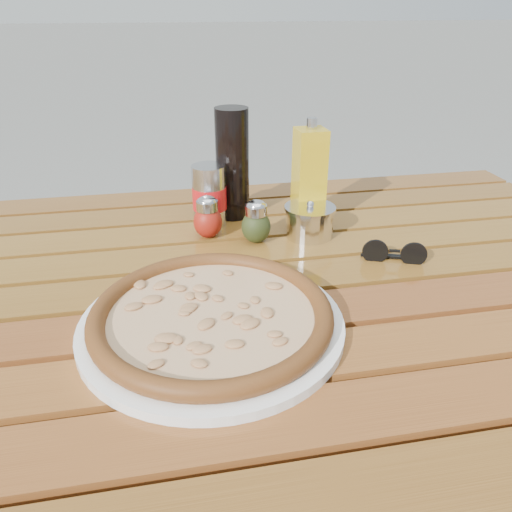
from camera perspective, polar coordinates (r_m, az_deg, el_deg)
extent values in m
cube|color=#391D0D|center=(1.55, 21.25, -5.92)|extent=(0.06, 0.06, 0.70)
cube|color=#3A230D|center=(0.83, 0.26, -5.51)|extent=(1.36, 0.86, 0.04)
cube|color=#512D0E|center=(0.52, 9.82, -26.36)|extent=(1.40, 0.09, 0.03)
cube|color=#582A0F|center=(0.58, 6.31, -18.61)|extent=(1.40, 0.09, 0.03)
cube|color=#5B2D10|center=(0.65, 3.75, -12.39)|extent=(1.40, 0.09, 0.03)
cube|color=#53260E|center=(0.73, 1.80, -7.42)|extent=(1.40, 0.09, 0.03)
cube|color=#54310E|center=(0.82, 0.26, -3.44)|extent=(1.40, 0.09, 0.03)
cube|color=#57330F|center=(0.90, -0.97, -0.21)|extent=(1.40, 0.09, 0.03)
cube|color=#58340F|center=(0.99, -1.98, 2.45)|extent=(1.40, 0.09, 0.03)
cube|color=#512E0E|center=(1.08, -2.82, 4.66)|extent=(1.40, 0.09, 0.03)
cube|color=#4F2B0E|center=(1.18, -3.54, 6.52)|extent=(1.40, 0.09, 0.03)
cylinder|color=white|center=(0.69, -5.06, -7.74)|extent=(0.41, 0.41, 0.01)
cylinder|color=beige|center=(0.68, -5.10, -6.92)|extent=(0.33, 0.33, 0.01)
torus|color=black|center=(0.68, -5.11, -6.57)|extent=(0.36, 0.36, 0.03)
ellipsoid|color=#A62013|center=(0.94, -5.53, 3.91)|extent=(0.06, 0.06, 0.06)
cylinder|color=silver|center=(0.93, -5.62, 5.77)|extent=(0.05, 0.05, 0.02)
ellipsoid|color=silver|center=(0.93, -5.64, 6.29)|extent=(0.04, 0.04, 0.02)
ellipsoid|color=#333F19|center=(0.92, 0.00, 3.38)|extent=(0.07, 0.07, 0.06)
cylinder|color=silver|center=(0.91, 0.00, 5.29)|extent=(0.05, 0.05, 0.02)
ellipsoid|color=white|center=(0.90, 0.00, 5.82)|extent=(0.04, 0.04, 0.02)
cylinder|color=black|center=(1.01, -2.71, 10.44)|extent=(0.08, 0.08, 0.22)
cylinder|color=#B9B9BE|center=(0.99, -5.35, 6.93)|extent=(0.08, 0.08, 0.12)
cylinder|color=red|center=(0.99, -5.33, 6.66)|extent=(0.08, 0.08, 0.04)
cube|color=gold|center=(0.98, 6.07, 8.81)|extent=(0.06, 0.06, 0.19)
cylinder|color=silver|center=(0.95, 6.39, 14.84)|extent=(0.02, 0.02, 0.02)
cylinder|color=silver|center=(0.95, 6.12, 3.84)|extent=(0.11, 0.11, 0.05)
cylinder|color=silver|center=(0.94, 6.20, 5.47)|extent=(0.12, 0.12, 0.01)
sphere|color=silver|center=(0.93, 6.23, 5.92)|extent=(0.02, 0.02, 0.01)
cylinder|color=black|center=(0.88, 13.46, 0.50)|extent=(0.04, 0.02, 0.04)
cylinder|color=black|center=(0.88, 17.59, 0.18)|extent=(0.04, 0.02, 0.04)
cube|color=black|center=(0.88, 15.57, 0.57)|extent=(0.02, 0.01, 0.00)
cube|color=black|center=(0.90, 14.74, -0.07)|extent=(0.09, 0.04, 0.00)
cube|color=black|center=(0.90, 15.97, 0.01)|extent=(0.09, 0.04, 0.00)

